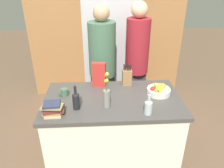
{
  "coord_description": "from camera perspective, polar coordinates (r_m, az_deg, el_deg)",
  "views": [
    {
      "loc": [
        -0.12,
        -2.0,
        2.08
      ],
      "look_at": [
        0.0,
        0.1,
        1.0
      ],
      "focal_mm": 35.0,
      "sensor_mm": 36.0,
      "label": 1
    }
  ],
  "objects": [
    {
      "name": "ground_plane",
      "position": [
        2.89,
        0.12,
        -18.91
      ],
      "size": [
        14.0,
        14.0,
        0.0
      ],
      "primitive_type": "plane",
      "color": "brown"
    },
    {
      "name": "kitchen_island",
      "position": [
        2.59,
        0.13,
        -12.12
      ],
      "size": [
        1.47,
        0.82,
        0.88
      ],
      "color": "silver",
      "rests_on": "ground_plane"
    },
    {
      "name": "back_wall_wood",
      "position": [
        3.86,
        -1.49,
        15.5
      ],
      "size": [
        2.67,
        0.12,
        2.6
      ],
      "color": "#9E6B3D",
      "rests_on": "ground_plane"
    },
    {
      "name": "refrigerator",
      "position": [
        3.58,
        -0.93,
        10.0
      ],
      "size": [
        0.77,
        0.62,
        2.05
      ],
      "color": "#B7B7BC",
      "rests_on": "ground_plane"
    },
    {
      "name": "fruit_bowl",
      "position": [
        2.46,
        12.09,
        -1.57
      ],
      "size": [
        0.26,
        0.26,
        0.11
      ],
      "color": "silver",
      "rests_on": "kitchen_island"
    },
    {
      "name": "knife_block",
      "position": [
        2.59,
        3.93,
        1.86
      ],
      "size": [
        0.11,
        0.09,
        0.26
      ],
      "color": "olive",
      "rests_on": "kitchen_island"
    },
    {
      "name": "flower_vase",
      "position": [
        2.13,
        -1.4,
        -2.9
      ],
      "size": [
        0.07,
        0.07,
        0.37
      ],
      "color": "gray",
      "rests_on": "kitchen_island"
    },
    {
      "name": "cereal_box",
      "position": [
        2.52,
        -3.4,
        2.43
      ],
      "size": [
        0.16,
        0.09,
        0.29
      ],
      "color": "red",
      "rests_on": "kitchen_island"
    },
    {
      "name": "coffee_mug",
      "position": [
        2.42,
        -12.35,
        -2.15
      ],
      "size": [
        0.1,
        0.08,
        0.08
      ],
      "color": "#42664C",
      "rests_on": "kitchen_island"
    },
    {
      "name": "book_stack",
      "position": [
        2.13,
        -15.23,
        -6.32
      ],
      "size": [
        0.22,
        0.16,
        0.12
      ],
      "color": "#B7A88E",
      "rests_on": "kitchen_island"
    },
    {
      "name": "bottle_oil",
      "position": [
        2.15,
        -9.39,
        -4.15
      ],
      "size": [
        0.07,
        0.07,
        0.25
      ],
      "color": "black",
      "rests_on": "kitchen_island"
    },
    {
      "name": "bottle_vinegar",
      "position": [
        2.08,
        9.49,
        -5.8
      ],
      "size": [
        0.07,
        0.07,
        0.2
      ],
      "color": "#B2BCC1",
      "rests_on": "kitchen_island"
    },
    {
      "name": "person_at_sink",
      "position": [
        2.92,
        -2.52,
        5.12
      ],
      "size": [
        0.35,
        0.35,
        1.75
      ],
      "rotation": [
        0.0,
        0.0,
        -0.45
      ],
      "color": "#383842",
      "rests_on": "ground_plane"
    },
    {
      "name": "person_in_blue",
      "position": [
        2.98,
        6.48,
        6.1
      ],
      "size": [
        0.31,
        0.31,
        1.78
      ],
      "rotation": [
        0.0,
        0.0,
        0.23
      ],
      "color": "#383842",
      "rests_on": "ground_plane"
    }
  ]
}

